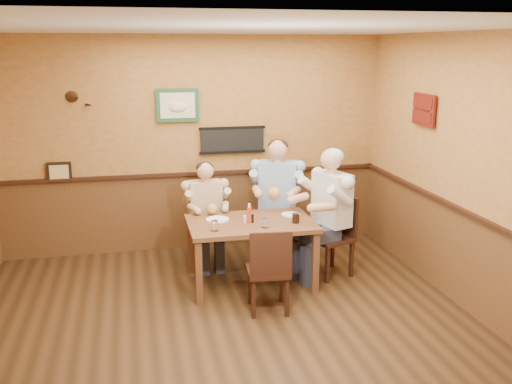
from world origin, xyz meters
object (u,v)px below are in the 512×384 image
(dining_table, at_px, (251,229))
(chair_back_left, at_px, (206,232))
(chair_near_side, at_px, (268,269))
(diner_tan_shirt, at_px, (206,219))
(chair_right_end, at_px, (331,236))
(diner_blue_polo, at_px, (277,205))
(hot_sauce_bottle, at_px, (249,214))
(salt_shaker, at_px, (245,219))
(cola_tumbler, at_px, (296,218))
(diner_white_elder, at_px, (331,220))
(water_glass_mid, at_px, (265,223))
(chair_back_right, at_px, (277,221))
(water_glass_left, at_px, (215,226))
(pepper_shaker, at_px, (252,218))

(dining_table, relative_size, chair_back_left, 1.71)
(dining_table, bearing_deg, chair_near_side, -87.31)
(chair_near_side, relative_size, diner_tan_shirt, 0.78)
(chair_right_end, bearing_deg, diner_blue_polo, -166.82)
(chair_near_side, height_order, hot_sauce_bottle, hot_sauce_bottle)
(chair_right_end, bearing_deg, salt_shaker, -103.93)
(diner_tan_shirt, height_order, cola_tumbler, diner_tan_shirt)
(chair_near_side, distance_m, diner_blue_polo, 1.57)
(chair_near_side, xyz_separation_m, cola_tumbler, (0.45, 0.53, 0.35))
(diner_tan_shirt, distance_m, cola_tumbler, 1.29)
(chair_right_end, relative_size, chair_near_side, 1.06)
(diner_white_elder, bearing_deg, cola_tumbler, -85.13)
(diner_blue_polo, distance_m, cola_tumbler, 0.96)
(cola_tumbler, height_order, hot_sauce_bottle, hot_sauce_bottle)
(water_glass_mid, bearing_deg, chair_back_right, 68.25)
(water_glass_left, bearing_deg, diner_white_elder, 11.95)
(diner_white_elder, height_order, water_glass_mid, diner_white_elder)
(chair_right_end, xyz_separation_m, pepper_shaker, (-0.97, -0.10, 0.32))
(chair_back_left, relative_size, diner_white_elder, 0.60)
(diner_blue_polo, height_order, hot_sauce_bottle, diner_blue_polo)
(chair_right_end, bearing_deg, chair_near_side, -70.48)
(pepper_shaker, bearing_deg, chair_right_end, 6.03)
(dining_table, bearing_deg, pepper_shaker, -79.44)
(diner_white_elder, height_order, hot_sauce_bottle, diner_white_elder)
(chair_near_side, height_order, cola_tumbler, chair_near_side)
(water_glass_mid, relative_size, hot_sauce_bottle, 0.53)
(diner_tan_shirt, xyz_separation_m, water_glass_left, (-0.04, -0.99, 0.22))
(water_glass_left, bearing_deg, water_glass_mid, -0.80)
(dining_table, height_order, diner_blue_polo, diner_blue_polo)
(chair_right_end, bearing_deg, diner_tan_shirt, -135.39)
(chair_right_end, bearing_deg, chair_back_right, -166.82)
(hot_sauce_bottle, bearing_deg, chair_back_right, 57.03)
(diner_tan_shirt, xyz_separation_m, diner_blue_polo, (0.93, 0.04, 0.11))
(diner_white_elder, relative_size, water_glass_mid, 12.98)
(diner_blue_polo, xyz_separation_m, cola_tumbler, (-0.04, -0.95, 0.11))
(diner_tan_shirt, bearing_deg, diner_blue_polo, -0.74)
(chair_back_right, height_order, water_glass_left, chair_back_right)
(diner_tan_shirt, distance_m, water_glass_mid, 1.14)
(chair_back_right, relative_size, water_glass_mid, 9.15)
(hot_sauce_bottle, height_order, salt_shaker, hot_sauce_bottle)
(chair_back_right, bearing_deg, hot_sauce_bottle, -103.39)
(chair_back_right, xyz_separation_m, diner_white_elder, (0.46, -0.73, 0.20))
(diner_blue_polo, bearing_deg, pepper_shaker, -101.97)
(diner_blue_polo, relative_size, water_glass_left, 12.46)
(dining_table, distance_m, pepper_shaker, 0.15)
(chair_back_right, relative_size, hot_sauce_bottle, 4.82)
(chair_back_left, relative_size, chair_near_side, 0.90)
(dining_table, relative_size, diner_blue_polo, 1.01)
(chair_near_side, xyz_separation_m, hot_sauce_bottle, (-0.06, 0.64, 0.40))
(dining_table, height_order, water_glass_mid, water_glass_mid)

